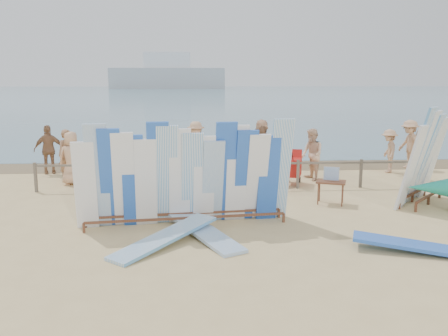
{
  "coord_description": "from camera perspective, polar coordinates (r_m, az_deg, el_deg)",
  "views": [
    {
      "loc": [
        -1.17,
        -11.29,
        3.33
      ],
      "look_at": [
        -0.4,
        1.39,
        0.97
      ],
      "focal_mm": 38.0,
      "sensor_mm": 36.0,
      "label": 1
    }
  ],
  "objects": [
    {
      "name": "beachgoer_0",
      "position": [
        15.99,
        -17.85,
        1.14
      ],
      "size": [
        0.85,
        0.41,
        1.73
      ],
      "primitive_type": "imported",
      "rotation": [
        0.0,
        0.0,
        3.13
      ],
      "color": "tan",
      "rests_on": "ground"
    },
    {
      "name": "distant_ship",
      "position": [
        191.61,
        -6.82,
        11.04
      ],
      "size": [
        45.0,
        8.0,
        14.0
      ],
      "color": "#999EA3",
      "rests_on": "ocean"
    },
    {
      "name": "wet_sand_strip",
      "position": [
        18.82,
        0.16,
        0.33
      ],
      "size": [
        40.0,
        2.6,
        0.01
      ],
      "primitive_type": "cube",
      "color": "brown",
      "rests_on": "ground"
    },
    {
      "name": "flat_board_d",
      "position": [
        10.17,
        22.92,
        -9.45
      ],
      "size": [
        2.72,
        1.47,
        0.26
      ],
      "primitive_type": "cube",
      "rotation": [
        0.07,
        0.0,
        1.21
      ],
      "color": "blue",
      "rests_on": "ground"
    },
    {
      "name": "beachgoer_1",
      "position": [
        16.74,
        -18.28,
        1.5
      ],
      "size": [
        0.72,
        0.6,
        1.72
      ],
      "primitive_type": "imported",
      "rotation": [
        0.0,
        0.0,
        0.49
      ],
      "color": "#8C6042",
      "rests_on": "ground"
    },
    {
      "name": "beachgoer_4",
      "position": [
        15.52,
        4.65,
        1.62
      ],
      "size": [
        1.15,
        1.07,
        1.88
      ],
      "primitive_type": "imported",
      "rotation": [
        0.0,
        0.0,
        2.45
      ],
      "color": "#8C6042",
      "rests_on": "ground"
    },
    {
      "name": "ocean",
      "position": [
        139.34,
        -3.01,
        9.13
      ],
      "size": [
        320.0,
        240.0,
        0.02
      ],
      "primitive_type": "cube",
      "color": "slate",
      "rests_on": "ground"
    },
    {
      "name": "beachgoer_5",
      "position": [
        18.84,
        4.56,
        3.11
      ],
      "size": [
        1.72,
        1.37,
        1.83
      ],
      "primitive_type": "imported",
      "rotation": [
        0.0,
        0.0,
        2.57
      ],
      "color": "beige",
      "rests_on": "ground"
    },
    {
      "name": "beachgoer_extra_0",
      "position": [
        19.4,
        21.39,
        2.68
      ],
      "size": [
        0.64,
        1.25,
        1.85
      ],
      "primitive_type": "imported",
      "rotation": [
        0.0,
        0.0,
        4.84
      ],
      "color": "tan",
      "rests_on": "ground"
    },
    {
      "name": "beachgoer_9",
      "position": [
        18.29,
        19.22,
        1.96
      ],
      "size": [
        0.61,
        1.09,
        1.58
      ],
      "primitive_type": "imported",
      "rotation": [
        0.0,
        0.0,
        4.52
      ],
      "color": "tan",
      "rests_on": "ground"
    },
    {
      "name": "side_surfboard_rack",
      "position": [
        13.88,
        22.84,
        0.84
      ],
      "size": [
        2.04,
        2.08,
        2.67
      ],
      "rotation": [
        0.0,
        0.0,
        0.8
      ],
      "color": "brown",
      "rests_on": "ground"
    },
    {
      "name": "beachgoer_10",
      "position": [
        17.27,
        22.34,
        1.45
      ],
      "size": [
        0.98,
        1.02,
        1.69
      ],
      "primitive_type": "imported",
      "rotation": [
        0.0,
        0.0,
        0.84
      ],
      "color": "#8C6042",
      "rests_on": "ground"
    },
    {
      "name": "fence",
      "position": [
        14.59,
        1.2,
        -0.14
      ],
      "size": [
        12.08,
        0.08,
        0.9
      ],
      "color": "#665C4D",
      "rests_on": "ground"
    },
    {
      "name": "main_surfboard_rack",
      "position": [
        10.91,
        -4.6,
        -1.27
      ],
      "size": [
        4.99,
        1.15,
        2.48
      ],
      "rotation": [
        0.0,
        0.0,
        0.11
      ],
      "color": "brown",
      "rests_on": "ground"
    },
    {
      "name": "beachgoer_extra_1",
      "position": [
        18.11,
        -20.31,
        2.09
      ],
      "size": [
        1.11,
        0.7,
        1.76
      ],
      "primitive_type": "imported",
      "rotation": [
        0.0,
        0.0,
        3.41
      ],
      "color": "#8C6042",
      "rests_on": "ground"
    },
    {
      "name": "beach_chair_left",
      "position": [
        15.19,
        3.34,
        -1.09
      ],
      "size": [
        0.68,
        0.7,
        0.95
      ],
      "rotation": [
        0.0,
        0.0,
        0.15
      ],
      "color": "#B11812",
      "rests_on": "ground"
    },
    {
      "name": "flat_board_e",
      "position": [
        9.95,
        -7.08,
        -9.12
      ],
      "size": [
        2.19,
        2.4,
        0.32
      ],
      "primitive_type": "cube",
      "rotation": [
        0.09,
        0.0,
        -0.71
      ],
      "color": "white",
      "rests_on": "ground"
    },
    {
      "name": "beach_chair_right",
      "position": [
        15.44,
        1.02,
        -0.97
      ],
      "size": [
        0.68,
        0.69,
        0.88
      ],
      "rotation": [
        0.0,
        0.0,
        0.24
      ],
      "color": "#B11812",
      "rests_on": "ground"
    },
    {
      "name": "vendor_table",
      "position": [
        13.25,
        12.71,
        -2.79
      ],
      "size": [
        0.91,
        0.78,
        1.02
      ],
      "rotation": [
        0.0,
        0.0,
        -0.35
      ],
      "color": "brown",
      "rests_on": "ground"
    },
    {
      "name": "stroller",
      "position": [
        15.5,
        8.36,
        -0.33
      ],
      "size": [
        0.77,
        0.93,
        1.1
      ],
      "rotation": [
        0.0,
        0.0,
        -0.3
      ],
      "color": "#B11812",
      "rests_on": "ground"
    },
    {
      "name": "beachgoer_3",
      "position": [
        17.92,
        -3.38,
        2.72
      ],
      "size": [
        1.26,
        0.84,
        1.81
      ],
      "primitive_type": "imported",
      "rotation": [
        0.0,
        0.0,
        5.95
      ],
      "color": "tan",
      "rests_on": "ground"
    },
    {
      "name": "beachgoer_8",
      "position": [
        16.21,
        10.51,
        1.61
      ],
      "size": [
        0.57,
        0.91,
        1.74
      ],
      "primitive_type": "imported",
      "rotation": [
        0.0,
        0.0,
        4.92
      ],
      "color": "beige",
      "rests_on": "ground"
    },
    {
      "name": "flat_board_a",
      "position": [
        10.38,
        -2.47,
        -8.2
      ],
      "size": [
        1.72,
        2.66,
        0.23
      ],
      "primitive_type": "cube",
      "rotation": [
        0.06,
        0.0,
        0.47
      ],
      "color": "#85ACD5",
      "rests_on": "ground"
    },
    {
      "name": "ground",
      "position": [
        11.83,
        2.37,
        -5.84
      ],
      "size": [
        160.0,
        160.0,
        0.0
      ],
      "primitive_type": "plane",
      "color": "#D6B87B",
      "rests_on": "ground"
    }
  ]
}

